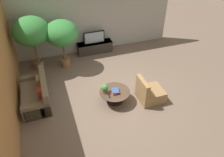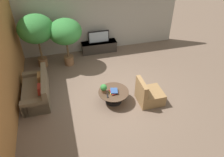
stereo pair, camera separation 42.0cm
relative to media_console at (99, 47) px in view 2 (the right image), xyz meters
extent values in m
plane|color=brown|center=(-0.07, -2.94, -0.25)|extent=(24.00, 24.00, 0.00)
cube|color=#A39E93|center=(-0.07, 0.32, 1.25)|extent=(7.40, 0.12, 3.00)
cube|color=#B2753D|center=(-3.33, -2.74, 1.25)|extent=(0.12, 7.40, 3.00)
cube|color=#2D2823|center=(0.00, 0.00, -0.01)|extent=(1.54, 0.48, 0.47)
cube|color=#2D2823|center=(0.00, 0.00, 0.22)|extent=(1.57, 0.50, 0.02)
cube|color=black|center=(0.00, 0.00, 0.49)|extent=(0.92, 0.08, 0.53)
cube|color=#99A8B7|center=(0.00, -0.04, 0.49)|extent=(0.85, 0.00, 0.47)
cube|color=black|center=(0.00, 0.00, 0.24)|extent=(0.28, 0.13, 0.02)
cylinder|color=black|center=(-0.25, -3.39, -0.24)|extent=(0.55, 0.55, 0.02)
cylinder|color=black|center=(-0.25, -3.39, -0.05)|extent=(0.10, 0.10, 0.40)
cylinder|color=#4C3828|center=(-0.25, -3.39, 0.16)|extent=(0.99, 0.99, 0.02)
cube|color=brown|center=(-2.72, -2.55, -0.04)|extent=(0.84, 1.75, 0.42)
cube|color=brown|center=(-2.38, -2.55, 0.38)|extent=(0.16, 1.75, 0.42)
cube|color=brown|center=(-2.72, -1.78, 0.02)|extent=(0.84, 0.20, 0.54)
cube|color=brown|center=(-2.72, -3.33, 0.02)|extent=(0.84, 0.20, 0.54)
cube|color=olive|center=(-2.54, -2.26, 0.34)|extent=(0.14, 0.36, 0.33)
cube|color=#B23328|center=(-2.54, -2.84, 0.31)|extent=(0.14, 0.31, 0.29)
cube|color=olive|center=(0.93, -3.69, -0.05)|extent=(0.80, 0.76, 0.40)
cube|color=olive|center=(0.60, -3.69, 0.38)|extent=(0.14, 0.76, 0.46)
cylinder|color=brown|center=(-2.48, -0.56, -0.07)|extent=(0.38, 0.38, 0.36)
cylinder|color=brown|center=(-2.48, -0.56, 0.49)|extent=(0.08, 0.08, 0.75)
ellipsoid|color=#337F38|center=(-2.48, -0.56, 1.39)|extent=(1.35, 1.35, 1.06)
cylinder|color=brown|center=(-1.43, -0.71, -0.06)|extent=(0.38, 0.38, 0.38)
cylinder|color=brown|center=(-1.43, -0.71, 0.44)|extent=(0.08, 0.08, 0.61)
ellipsoid|color=#337F38|center=(-1.43, -0.71, 1.22)|extent=(1.27, 1.27, 0.97)
cylinder|color=brown|center=(-0.56, -3.33, 0.22)|extent=(0.16, 0.16, 0.10)
sphere|color=#337F38|center=(-0.56, -3.33, 0.36)|extent=(0.22, 0.22, 0.22)
cube|color=gold|center=(-0.26, -3.44, 0.18)|extent=(0.28, 0.24, 0.02)
cube|color=#A32823|center=(-0.26, -3.44, 0.21)|extent=(0.26, 0.31, 0.03)
cube|color=#2D4C84|center=(-0.25, -3.44, 0.24)|extent=(0.27, 0.32, 0.04)
cube|color=black|center=(-0.49, -3.57, 0.18)|extent=(0.06, 0.16, 0.02)
camera|label=1|loc=(-2.10, -8.49, 4.75)|focal=35.00mm
camera|label=2|loc=(-1.70, -8.61, 4.75)|focal=35.00mm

